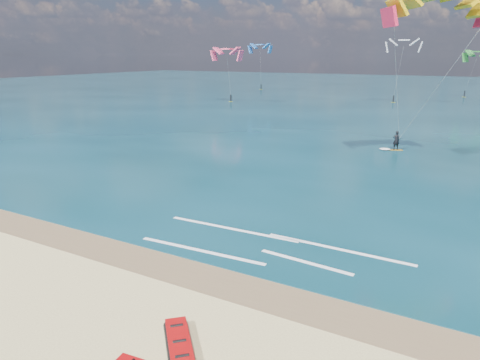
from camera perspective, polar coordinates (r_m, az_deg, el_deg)
name	(u,v)px	position (r m, az deg, el deg)	size (l,w,h in m)	color
ground	(367,136)	(52.76, 16.57, 5.59)	(320.00, 320.00, 0.00)	tan
wet_sand_strip	(180,270)	(19.72, -7.95, -11.76)	(320.00, 2.40, 0.01)	brown
sea	(426,94)	(115.71, 23.57, 10.46)	(320.00, 200.00, 0.04)	#0A2D37
packed_kite_mid	(179,347)	(15.22, -8.08, -21.24)	(2.64, 1.06, 0.39)	#B10C0D
kitesurfer_main	(417,72)	(40.70, 22.50, 13.13)	(10.12, 10.99, 15.18)	#C69217
shoreline_foam	(265,245)	(21.79, 3.32, -8.65)	(13.38, 3.84, 0.01)	white
distant_kites	(335,73)	(96.57, 12.51, 13.77)	(55.87, 37.23, 11.81)	#F54871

